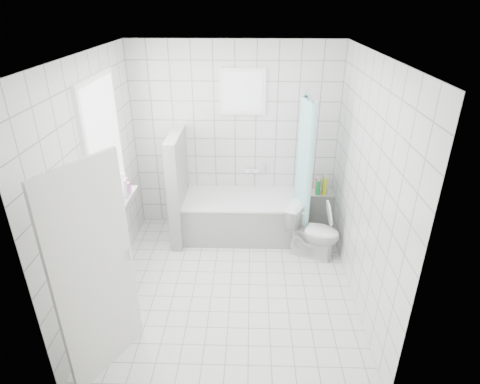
{
  "coord_description": "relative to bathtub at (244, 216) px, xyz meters",
  "views": [
    {
      "loc": [
        0.21,
        -3.77,
        3.08
      ],
      "look_at": [
        0.1,
        0.35,
        1.05
      ],
      "focal_mm": 30.0,
      "sensor_mm": 36.0,
      "label": 1
    }
  ],
  "objects": [
    {
      "name": "ground",
      "position": [
        -0.13,
        -1.13,
        -0.29
      ],
      "size": [
        3.0,
        3.0,
        0.0
      ],
      "primitive_type": "plane",
      "color": "white",
      "rests_on": "ground"
    },
    {
      "name": "ceiling",
      "position": [
        -0.13,
        -1.13,
        2.31
      ],
      "size": [
        3.0,
        3.0,
        0.0
      ],
      "primitive_type": "plane",
      "rotation": [
        3.14,
        0.0,
        0.0
      ],
      "color": "white",
      "rests_on": "ground"
    },
    {
      "name": "wall_back",
      "position": [
        -0.13,
        0.37,
        1.01
      ],
      "size": [
        2.8,
        0.02,
        2.6
      ],
      "primitive_type": "cube",
      "color": "white",
      "rests_on": "ground"
    },
    {
      "name": "wall_front",
      "position": [
        -0.13,
        -2.62,
        1.01
      ],
      "size": [
        2.8,
        0.02,
        2.6
      ],
      "primitive_type": "cube",
      "color": "white",
      "rests_on": "ground"
    },
    {
      "name": "wall_left",
      "position": [
        -1.53,
        -1.13,
        1.01
      ],
      "size": [
        0.02,
        3.0,
        2.6
      ],
      "primitive_type": "cube",
      "color": "white",
      "rests_on": "ground"
    },
    {
      "name": "wall_right",
      "position": [
        1.27,
        -1.13,
        1.01
      ],
      "size": [
        0.02,
        3.0,
        2.6
      ],
      "primitive_type": "cube",
      "color": "white",
      "rests_on": "ground"
    },
    {
      "name": "window_left",
      "position": [
        -1.49,
        -0.83,
        1.31
      ],
      "size": [
        0.01,
        0.9,
        1.4
      ],
      "primitive_type": "cube",
      "color": "white",
      "rests_on": "wall_left"
    },
    {
      "name": "window_back",
      "position": [
        -0.03,
        0.33,
        1.66
      ],
      "size": [
        0.5,
        0.01,
        0.5
      ],
      "primitive_type": "cube",
      "color": "white",
      "rests_on": "wall_back"
    },
    {
      "name": "window_sill",
      "position": [
        -1.44,
        -0.83,
        0.57
      ],
      "size": [
        0.18,
        1.02,
        0.08
      ],
      "primitive_type": "cube",
      "color": "white",
      "rests_on": "wall_left"
    },
    {
      "name": "door",
      "position": [
        -1.2,
        -2.25,
        0.71
      ],
      "size": [
        0.41,
        0.72,
        2.0
      ],
      "primitive_type": "cube",
      "rotation": [
        0.0,
        0.0,
        -0.49
      ],
      "color": "silver",
      "rests_on": "ground"
    },
    {
      "name": "bathtub",
      "position": [
        0.0,
        0.0,
        0.0
      ],
      "size": [
        1.65,
        0.77,
        0.58
      ],
      "color": "white",
      "rests_on": "ground"
    },
    {
      "name": "partition_wall",
      "position": [
        -0.89,
        -0.05,
        0.46
      ],
      "size": [
        0.15,
        0.85,
        1.5
      ],
      "primitive_type": "cube",
      "color": "white",
      "rests_on": "ground"
    },
    {
      "name": "tiled_ledge",
      "position": [
        1.07,
        0.25,
        -0.02
      ],
      "size": [
        0.4,
        0.24,
        0.55
      ],
      "primitive_type": "cube",
      "color": "white",
      "rests_on": "ground"
    },
    {
      "name": "toilet",
      "position": [
        0.9,
        -0.48,
        0.05
      ],
      "size": [
        0.77,
        0.62,
        0.69
      ],
      "primitive_type": "imported",
      "rotation": [
        0.0,
        0.0,
        1.17
      ],
      "color": "white",
      "rests_on": "ground"
    },
    {
      "name": "curtain_rod",
      "position": [
        0.76,
        -0.03,
        1.71
      ],
      "size": [
        0.02,
        0.8,
        0.02
      ],
      "primitive_type": "cylinder",
      "rotation": [
        1.57,
        0.0,
        0.0
      ],
      "color": "silver",
      "rests_on": "wall_back"
    },
    {
      "name": "shower_curtain",
      "position": [
        0.76,
        -0.16,
        0.81
      ],
      "size": [
        0.14,
        0.48,
        1.78
      ],
      "primitive_type": null,
      "color": "#4AD5D9",
      "rests_on": "curtain_rod"
    },
    {
      "name": "tub_faucet",
      "position": [
        0.1,
        0.33,
        0.56
      ],
      "size": [
        0.18,
        0.06,
        0.06
      ],
      "primitive_type": "cube",
      "color": "silver",
      "rests_on": "wall_back"
    },
    {
      "name": "sill_bottles",
      "position": [
        -1.43,
        -0.69,
        0.74
      ],
      "size": [
        0.19,
        0.42,
        0.32
      ],
      "color": "silver",
      "rests_on": "window_sill"
    },
    {
      "name": "ledge_bottles",
      "position": [
        1.08,
        0.23,
        0.38
      ],
      "size": [
        0.16,
        0.14,
        0.26
      ],
      "color": "blue",
      "rests_on": "tiled_ledge"
    }
  ]
}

